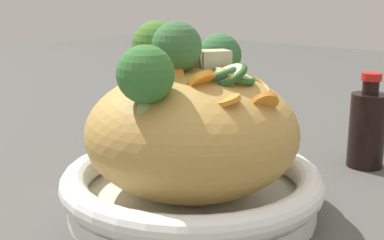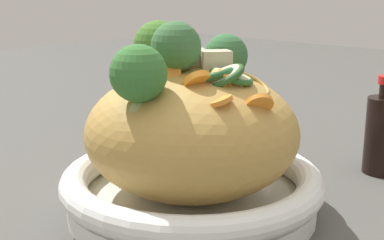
% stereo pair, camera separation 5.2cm
% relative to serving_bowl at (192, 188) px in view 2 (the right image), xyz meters
% --- Properties ---
extents(ground_plane, '(3.00, 3.00, 0.00)m').
position_rel_serving_bowl_xyz_m(ground_plane, '(0.00, 0.00, -0.02)').
color(ground_plane, '#4A4A46').
extents(serving_bowl, '(0.27, 0.27, 0.05)m').
position_rel_serving_bowl_xyz_m(serving_bowl, '(0.00, 0.00, 0.00)').
color(serving_bowl, white).
rests_on(serving_bowl, ground_plane).
extents(noodle_heap, '(0.21, 0.21, 0.13)m').
position_rel_serving_bowl_xyz_m(noodle_heap, '(-0.00, 0.00, 0.06)').
color(noodle_heap, tan).
rests_on(noodle_heap, serving_bowl).
extents(broccoli_florets, '(0.20, 0.10, 0.08)m').
position_rel_serving_bowl_xyz_m(broccoli_florets, '(0.00, -0.01, 0.13)').
color(broccoli_florets, '#9BB970').
rests_on(broccoli_florets, serving_bowl).
extents(carrot_coins, '(0.06, 0.11, 0.04)m').
position_rel_serving_bowl_xyz_m(carrot_coins, '(0.02, 0.04, 0.12)').
color(carrot_coins, orange).
rests_on(carrot_coins, serving_bowl).
extents(zucchini_slices, '(0.07, 0.13, 0.04)m').
position_rel_serving_bowl_xyz_m(zucchini_slices, '(-0.00, 0.02, 0.12)').
color(zucchini_slices, beige).
rests_on(zucchini_slices, serving_bowl).
extents(chicken_chunks, '(0.05, 0.07, 0.03)m').
position_rel_serving_bowl_xyz_m(chicken_chunks, '(-0.02, -0.01, 0.13)').
color(chicken_chunks, beige).
rests_on(chicken_chunks, serving_bowl).
extents(soy_sauce_bottle, '(0.05, 0.05, 0.12)m').
position_rel_serving_bowl_xyz_m(soy_sauce_bottle, '(-0.25, 0.09, 0.03)').
color(soy_sauce_bottle, black).
rests_on(soy_sauce_bottle, ground_plane).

